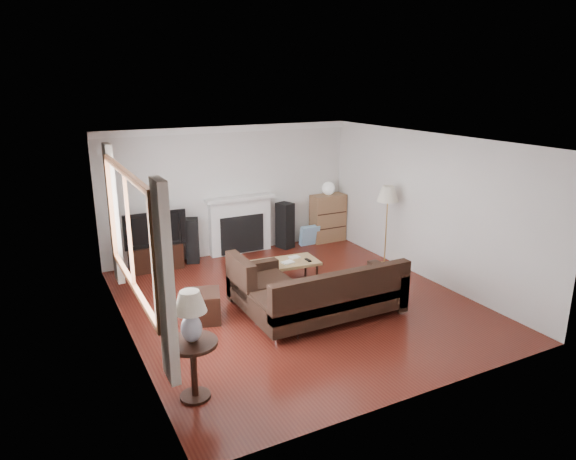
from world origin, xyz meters
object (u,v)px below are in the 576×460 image
tv_stand (156,257)px  side_table (194,370)px  coffee_table (286,273)px  sectional_sofa (330,294)px  bookshelf (328,218)px  floor_lamp (386,227)px

tv_stand → side_table: side_table is taller
coffee_table → side_table: side_table is taller
sectional_sofa → side_table: 2.51m
sectional_sofa → tv_stand: bearing=118.5°
tv_stand → coffee_table: 2.49m
tv_stand → coffee_table: tv_stand is taller
bookshelf → floor_lamp: 1.85m
tv_stand → coffee_table: (1.75, -1.77, -0.02)m
floor_lamp → side_table: 4.99m
sectional_sofa → floor_lamp: 2.51m
tv_stand → floor_lamp: size_ratio=0.61×
bookshelf → floor_lamp: bearing=-86.4°
tv_stand → floor_lamp: bearing=-25.3°
side_table → tv_stand: bearing=82.1°
tv_stand → side_table: bearing=-97.9°
bookshelf → side_table: (-4.25, -4.19, -0.16)m
tv_stand → side_table: (-0.58, -4.16, 0.11)m
tv_stand → floor_lamp: floor_lamp is taller
coffee_table → side_table: size_ratio=1.59×
bookshelf → coffee_table: bookshelf is taller
sectional_sofa → coffee_table: 1.43m
tv_stand → bookshelf: (3.68, 0.03, 0.27)m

